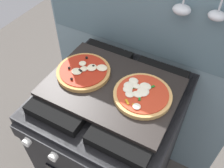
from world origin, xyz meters
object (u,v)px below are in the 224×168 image
Objects in this scene: baking_tray at (112,87)px; pizza_left at (84,71)px; stove at (112,144)px; pizza_right at (142,94)px.

pizza_left is at bearing 177.20° from baking_tray.
baking_tray is at bearing 90.00° from stove.
pizza_right is (0.13, 0.01, 0.02)m from baking_tray.
stove is 1.67× the size of baking_tray.
pizza_right is (0.13, 0.01, 0.48)m from stove.
stove is 0.46m from baking_tray.
pizza_left is 1.00× the size of pizza_right.
pizza_left is at bearing 176.54° from stove.
baking_tray is at bearing -2.80° from pizza_left.
baking_tray is at bearing -177.69° from pizza_right.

